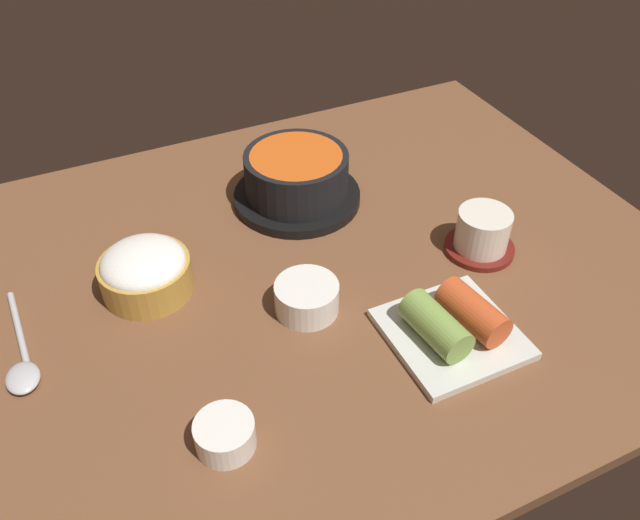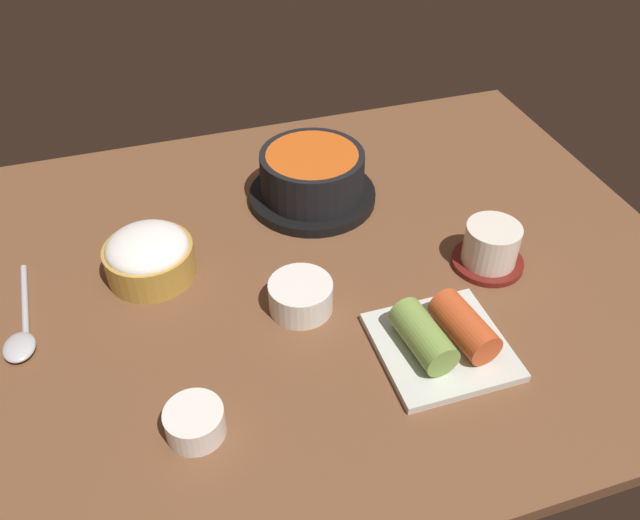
# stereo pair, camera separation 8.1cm
# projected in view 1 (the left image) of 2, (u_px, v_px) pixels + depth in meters

# --- Properties ---
(dining_table) EXTENTS (1.00, 0.76, 0.02)m
(dining_table) POSITION_uv_depth(u_px,v_px,m) (300.00, 278.00, 0.84)
(dining_table) COLOR brown
(dining_table) RESTS_ON ground
(stone_pot) EXTENTS (0.19, 0.19, 0.08)m
(stone_pot) POSITION_uv_depth(u_px,v_px,m) (297.00, 179.00, 0.93)
(stone_pot) COLOR black
(stone_pot) RESTS_ON dining_table
(rice_bowl) EXTENTS (0.11, 0.11, 0.06)m
(rice_bowl) POSITION_uv_depth(u_px,v_px,m) (145.00, 270.00, 0.79)
(rice_bowl) COLOR #B78C38
(rice_bowl) RESTS_ON dining_table
(tea_cup_with_saucer) EXTENTS (0.09, 0.09, 0.06)m
(tea_cup_with_saucer) POSITION_uv_depth(u_px,v_px,m) (482.00, 233.00, 0.85)
(tea_cup_with_saucer) COLOR maroon
(tea_cup_with_saucer) RESTS_ON dining_table
(banchan_cup_center) EXTENTS (0.08, 0.08, 0.04)m
(banchan_cup_center) POSITION_uv_depth(u_px,v_px,m) (307.00, 297.00, 0.77)
(banchan_cup_center) COLOR white
(banchan_cup_center) RESTS_ON dining_table
(kimchi_plate) EXTENTS (0.14, 0.14, 0.05)m
(kimchi_plate) POSITION_uv_depth(u_px,v_px,m) (453.00, 325.00, 0.74)
(kimchi_plate) COLOR silver
(kimchi_plate) RESTS_ON dining_table
(side_bowl_near) EXTENTS (0.06, 0.06, 0.03)m
(side_bowl_near) POSITION_uv_depth(u_px,v_px,m) (225.00, 434.00, 0.63)
(side_bowl_near) COLOR white
(side_bowl_near) RESTS_ON dining_table
(spoon) EXTENTS (0.04, 0.17, 0.01)m
(spoon) POSITION_uv_depth(u_px,v_px,m) (22.00, 364.00, 0.71)
(spoon) COLOR #B7B7BC
(spoon) RESTS_ON dining_table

